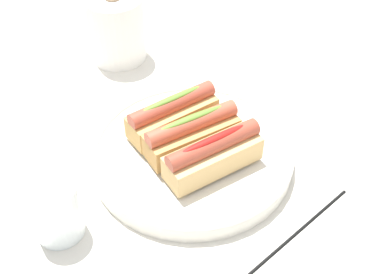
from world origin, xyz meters
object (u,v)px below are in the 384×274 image
water_glass (55,212)px  paper_towel_roll (116,29)px  hotdog_side (173,114)px  chopstick_near (299,231)px  serving_bowl (192,153)px  hotdog_front (213,154)px  hotdog_back (192,133)px

water_glass → paper_towel_roll: 0.43m
water_glass → hotdog_side: bearing=7.8°
water_glass → chopstick_near: bearing=-42.2°
serving_bowl → hotdog_front: hotdog_front is taller
paper_towel_roll → chopstick_near: 0.53m
hotdog_front → chopstick_near: size_ratio=0.71×
paper_towel_roll → hotdog_front: bearing=-103.8°
water_glass → chopstick_near: 0.34m
hotdog_side → serving_bowl: bearing=-97.1°
serving_bowl → hotdog_side: size_ratio=2.08×
serving_bowl → hotdog_back: bearing=0.0°
hotdog_side → hotdog_front: bearing=-97.1°
hotdog_front → serving_bowl: bearing=82.9°
serving_bowl → hotdog_front: bearing=-97.1°
hotdog_back → paper_towel_roll: paper_towel_roll is taller
hotdog_back → serving_bowl: bearing=180.0°
chopstick_near → serving_bowl: bearing=94.9°
serving_bowl → water_glass: water_glass is taller
hotdog_front → paper_towel_roll: bearing=76.2°
serving_bowl → paper_towel_roll: (0.09, 0.32, 0.05)m
hotdog_front → hotdog_back: size_ratio=1.00×
hotdog_back → hotdog_side: same height
hotdog_back → paper_towel_roll: (0.09, 0.32, 0.01)m
serving_bowl → water_glass: 0.23m
hotdog_back → chopstick_near: size_ratio=0.71×
serving_bowl → hotdog_front: 0.07m
hotdog_front → hotdog_side: 0.11m
hotdog_back → chopstick_near: hotdog_back is taller
water_glass → serving_bowl: bearing=-5.5°
hotdog_front → chopstick_near: hotdog_front is taller
paper_towel_roll → chopstick_near: (-0.07, -0.52, -0.06)m
serving_bowl → water_glass: bearing=174.5°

